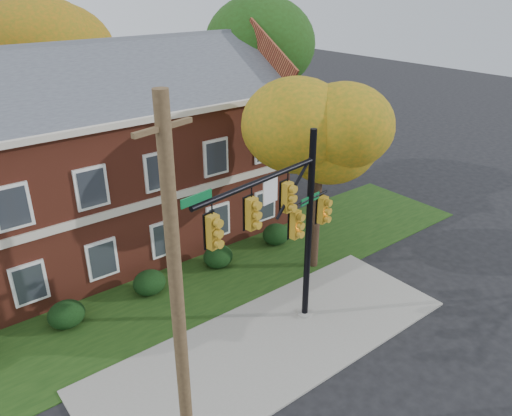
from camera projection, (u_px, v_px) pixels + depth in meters
ground at (291, 359)px, 17.54m from camera, size 120.00×120.00×0.00m
sidewalk at (273, 343)px, 18.24m from camera, size 14.00×5.00×0.08m
grass_strip at (199, 284)px, 21.80m from camera, size 30.00×6.00×0.04m
apartment_building at (87, 150)px, 22.82m from camera, size 18.80×8.80×9.74m
hedge_left at (66, 314)px, 18.99m from camera, size 1.40×1.26×1.05m
hedge_center at (149, 283)px, 20.96m from camera, size 1.40×1.26×1.05m
hedge_right at (218, 256)px, 22.93m from camera, size 1.40×1.26×1.05m
hedge_far_right at (276, 234)px, 24.90m from camera, size 1.40×1.26×1.05m
tree_near_right at (327, 126)px, 20.43m from camera, size 4.50×4.25×8.58m
tree_right_rear at (266, 56)px, 28.49m from camera, size 6.30×5.95×10.62m
tree_far_rear at (47, 44)px, 27.54m from camera, size 6.84×6.46×11.52m
traffic_signal at (286, 220)px, 16.87m from camera, size 6.77×1.28×7.62m
utility_pole at (177, 299)px, 11.96m from camera, size 1.57×0.49×10.20m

